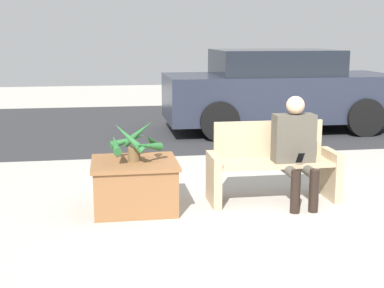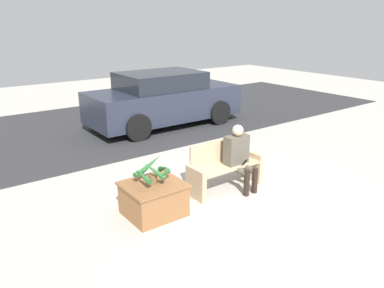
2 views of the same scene
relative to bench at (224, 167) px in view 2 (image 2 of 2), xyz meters
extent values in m
plane|color=#ADA89E|center=(-0.11, -0.66, -0.41)|extent=(30.00, 30.00, 0.00)
cube|color=#2D2D30|center=(-0.11, 5.37, -0.41)|extent=(20.00, 6.00, 0.01)
cube|color=tan|center=(-0.69, -0.05, -0.13)|extent=(0.09, 0.49, 0.56)
cube|color=tan|center=(0.69, -0.05, -0.13)|extent=(0.09, 0.49, 0.56)
cube|color=tan|center=(0.00, -0.05, 0.03)|extent=(1.28, 0.45, 0.04)
cube|color=tan|center=(0.00, 0.17, 0.26)|extent=(1.28, 0.04, 0.42)
cube|color=#4C473D|center=(0.21, -0.09, 0.32)|extent=(0.45, 0.22, 0.53)
sphere|color=tan|center=(0.21, -0.11, 0.69)|extent=(0.20, 0.20, 0.20)
cylinder|color=#4C473D|center=(0.11, -0.29, 0.00)|extent=(0.11, 0.40, 0.11)
cylinder|color=#4C473D|center=(0.31, -0.29, 0.00)|extent=(0.11, 0.40, 0.11)
cylinder|color=black|center=(0.11, -0.49, -0.18)|extent=(0.10, 0.10, 0.47)
cylinder|color=black|center=(0.31, -0.49, -0.18)|extent=(0.10, 0.10, 0.47)
cube|color=black|center=(0.21, -0.32, 0.15)|extent=(0.07, 0.09, 0.12)
cube|color=brown|center=(-1.56, -0.10, -0.14)|extent=(0.86, 0.77, 0.54)
cube|color=brown|center=(-1.56, -0.10, 0.10)|extent=(0.91, 0.82, 0.04)
cylinder|color=brown|center=(-1.56, -0.10, 0.20)|extent=(0.13, 0.13, 0.15)
cone|color=#26602D|center=(-1.38, -0.14, 0.35)|extent=(0.18, 0.41, 0.24)
cone|color=#26602D|center=(-1.50, 0.05, 0.40)|extent=(0.37, 0.22, 0.32)
cone|color=#26602D|center=(-1.61, 0.09, 0.31)|extent=(0.42, 0.20, 0.17)
cone|color=#26602D|center=(-1.75, -0.11, 0.32)|extent=(0.13, 0.42, 0.18)
cone|color=#26602D|center=(-1.62, -0.23, 0.41)|extent=(0.36, 0.22, 0.33)
cone|color=#26602D|center=(-1.42, -0.24, 0.31)|extent=(0.36, 0.35, 0.17)
cube|color=#232838|center=(1.49, 4.36, 0.25)|extent=(4.42, 1.80, 0.87)
cube|color=black|center=(1.38, 4.36, 0.92)|extent=(2.30, 1.66, 0.48)
cylinder|color=black|center=(2.86, 3.46, -0.06)|extent=(0.71, 0.18, 0.71)
cylinder|color=black|center=(2.86, 5.26, -0.06)|extent=(0.71, 0.18, 0.71)
cylinder|color=black|center=(0.12, 3.46, -0.06)|extent=(0.71, 0.18, 0.71)
cylinder|color=black|center=(0.12, 5.26, -0.06)|extent=(0.71, 0.18, 0.71)
camera|label=1|loc=(-1.82, -5.66, 1.45)|focal=50.00mm
camera|label=2|loc=(-4.26, -4.76, 2.55)|focal=35.00mm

